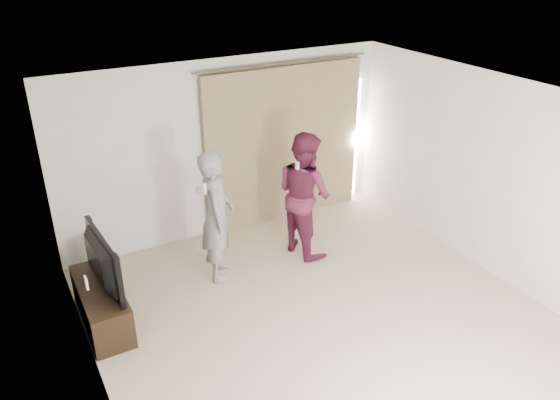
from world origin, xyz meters
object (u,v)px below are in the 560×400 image
(tv_console, at_px, (102,305))
(person_man, at_px, (217,216))
(tv, at_px, (94,263))
(person_woman, at_px, (304,194))

(tv_console, height_order, person_man, person_man)
(person_man, bearing_deg, tv_console, -170.65)
(tv_console, relative_size, person_man, 0.73)
(tv_console, distance_m, person_man, 1.72)
(tv_console, bearing_deg, person_man, 9.35)
(tv, bearing_deg, person_woman, -88.10)
(person_woman, bearing_deg, tv, -174.46)
(tv_console, relative_size, tv, 1.14)
(tv, distance_m, person_woman, 2.90)
(person_man, xyz_separation_m, person_woman, (1.31, 0.02, 0.01))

